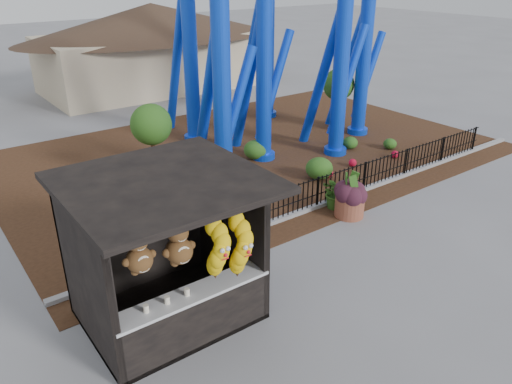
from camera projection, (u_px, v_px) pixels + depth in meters
ground at (316, 290)px, 11.04m from camera, size 120.00×120.00×0.00m
mulch_bed at (251, 152)px, 19.04m from camera, size 18.00×12.00×0.02m
curb at (346, 196)px, 15.37m from camera, size 18.00×0.18×0.12m
prize_booth at (171, 257)px, 9.43m from camera, size 3.50×3.40×3.12m
picket_fence at (367, 176)px, 15.67m from camera, size 12.20×0.06×1.00m
terracotta_planter at (349, 206)px, 14.16m from camera, size 0.93×0.93×0.60m
planter_foliage at (351, 186)px, 13.90m from camera, size 0.70×0.70×0.64m
potted_plant at (337, 192)px, 14.56m from camera, size 1.02×0.92×1.02m
landscaping at (298, 160)px, 17.44m from camera, size 7.90×4.20×0.73m
pavilion at (153, 32)px, 27.59m from camera, size 15.00×15.00×4.80m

